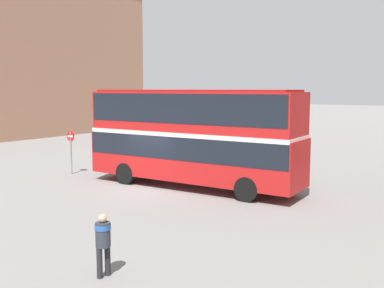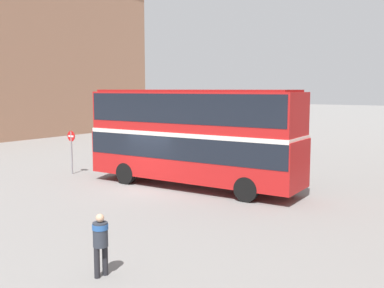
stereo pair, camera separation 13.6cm
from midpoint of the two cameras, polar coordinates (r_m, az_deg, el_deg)
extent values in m
plane|color=gray|center=(21.31, -5.58, -5.70)|extent=(240.00, 240.00, 0.00)
cube|color=red|center=(21.27, 0.18, -1.54)|extent=(10.69, 2.81, 2.13)
cube|color=red|center=(21.07, 0.19, 3.98)|extent=(10.53, 2.73, 1.97)
cube|color=black|center=(21.21, 0.18, -0.25)|extent=(10.59, 2.84, 1.05)
cube|color=black|center=(21.06, 0.19, 4.62)|extent=(10.37, 2.76, 1.34)
cube|color=silver|center=(21.14, 0.18, 1.40)|extent=(10.59, 2.83, 0.20)
cube|color=maroon|center=(21.04, 0.19, 6.79)|extent=(10.05, 2.55, 0.10)
cylinder|color=black|center=(20.84, 9.75, -4.57)|extent=(1.07, 0.33, 1.06)
cylinder|color=black|center=(18.88, 7.12, -5.73)|extent=(1.07, 0.33, 1.06)
cylinder|color=black|center=(24.13, -4.79, -2.91)|extent=(1.07, 0.33, 1.06)
cylinder|color=black|center=(22.46, -8.22, -3.70)|extent=(1.07, 0.33, 1.06)
cylinder|color=#232328|center=(11.73, -11.64, -14.56)|extent=(0.15, 0.15, 0.78)
cylinder|color=#232328|center=(11.86, -10.65, -14.28)|extent=(0.15, 0.15, 0.78)
cylinder|color=#2D333D|center=(11.56, -11.22, -11.20)|extent=(0.42, 0.42, 0.62)
cylinder|color=#28569E|center=(11.50, -11.24, -10.26)|extent=(0.45, 0.45, 0.14)
sphere|color=#D8A884|center=(11.44, -11.27, -9.20)|extent=(0.21, 0.21, 0.21)
cube|color=black|center=(37.54, -2.76, 0.81)|extent=(4.11, 1.88, 0.72)
cube|color=black|center=(37.58, -2.96, 1.77)|extent=(2.17, 1.63, 0.53)
cylinder|color=black|center=(37.39, -0.53, 0.31)|extent=(0.64, 0.25, 0.64)
cylinder|color=black|center=(36.20, -2.01, 0.08)|extent=(0.64, 0.25, 0.64)
cylinder|color=black|center=(38.96, -3.45, 0.57)|extent=(0.64, 0.25, 0.64)
cylinder|color=black|center=(37.82, -4.96, 0.36)|extent=(0.64, 0.25, 0.64)
cube|color=slate|center=(30.62, 1.28, -0.53)|extent=(4.45, 1.94, 0.77)
cube|color=black|center=(30.64, 1.01, 0.62)|extent=(2.33, 1.72, 0.45)
cylinder|color=black|center=(30.63, 4.29, -1.18)|extent=(0.66, 0.23, 0.66)
cylinder|color=black|center=(29.21, 2.56, -1.56)|extent=(0.66, 0.23, 0.66)
cylinder|color=black|center=(32.13, 0.11, -0.77)|extent=(0.66, 0.23, 0.66)
cylinder|color=black|center=(30.78, -1.72, -1.12)|extent=(0.66, 0.23, 0.66)
cylinder|color=gray|center=(25.56, -14.88, -1.09)|extent=(0.08, 0.08, 2.36)
cylinder|color=red|center=(25.45, -14.94, 0.97)|extent=(0.58, 0.03, 0.58)
cube|color=white|center=(25.45, -14.94, 0.97)|extent=(0.40, 0.04, 0.10)
camera|label=1|loc=(0.07, -89.82, 0.02)|focal=42.00mm
camera|label=2|loc=(0.07, 90.18, -0.02)|focal=42.00mm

